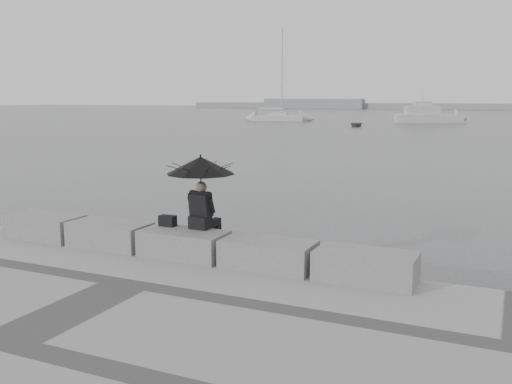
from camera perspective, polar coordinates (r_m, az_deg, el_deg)
The scene contains 12 objects.
ground at distance 11.23m, azimuth -5.92°, elevation -8.37°, with size 360.00×360.00×0.00m, color #424547.
stone_block_far_left at distance 12.73m, azimuth -20.36°, elevation -3.28°, with size 1.60×0.80×0.50m, color slate.
stone_block_left at distance 11.61m, azimuth -14.39°, elevation -4.17°, with size 1.60×0.80×0.50m, color slate.
stone_block_centre at distance 10.65m, azimuth -7.22°, elevation -5.19°, with size 1.60×0.80×0.50m, color slate.
stone_block_right at distance 9.88m, azimuth 1.23°, elevation -6.28°, with size 1.60×0.80×0.50m, color slate.
stone_block_far_right at distance 9.36m, azimuth 10.90°, elevation -7.35°, with size 1.60×0.80×0.50m, color slate.
seated_person at distance 10.58m, azimuth -5.57°, elevation 1.83°, with size 1.29×1.29×1.39m.
bag at distance 11.01m, azimuth -8.83°, elevation -2.86°, with size 0.31×0.18×0.20m, color black.
distant_landmass at distance 164.27m, azimuth 20.12°, elevation 8.06°, with size 180.00×8.00×2.80m.
sailboat_left at distance 82.21m, azimuth 2.26°, elevation 7.49°, with size 7.67×3.74×12.90m.
motor_cruiser at distance 80.33m, azimuth 16.86°, elevation 7.30°, with size 9.09×5.72×4.50m.
dinghy at distance 67.86m, azimuth 9.98°, elevation 6.70°, with size 3.15×1.33×0.53m, color gray.
Camera 1 is at (5.47, -9.18, 3.44)m, focal length 40.00 mm.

